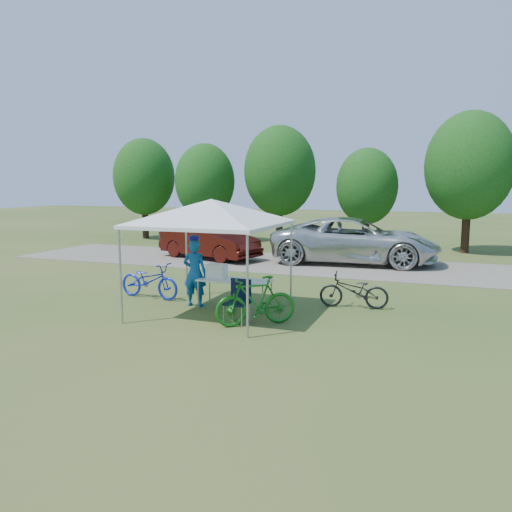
{
  "coord_description": "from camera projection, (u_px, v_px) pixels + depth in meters",
  "views": [
    {
      "loc": [
        5.1,
        -10.51,
        3.05
      ],
      "look_at": [
        0.36,
        2.0,
        1.14
      ],
      "focal_mm": 35.0,
      "sensor_mm": 36.0,
      "label": 1
    }
  ],
  "objects": [
    {
      "name": "ground",
      "position": [
        213.0,
        313.0,
        11.95
      ],
      "size": [
        100.0,
        100.0,
        0.0
      ],
      "primitive_type": "plane",
      "color": "#2D5119",
      "rests_on": "ground"
    },
    {
      "name": "gravel_strip",
      "position": [
        302.0,
        264.0,
        19.35
      ],
      "size": [
        24.0,
        5.0,
        0.02
      ],
      "primitive_type": "cube",
      "color": "gray",
      "rests_on": "ground"
    },
    {
      "name": "canopy",
      "position": [
        211.0,
        202.0,
        11.58
      ],
      "size": [
        4.53,
        4.53,
        3.0
      ],
      "color": "#A5A5AA",
      "rests_on": "ground"
    },
    {
      "name": "treeline",
      "position": [
        330.0,
        175.0,
        24.56
      ],
      "size": [
        24.89,
        4.28,
        6.3
      ],
      "color": "#382314",
      "rests_on": "ground"
    },
    {
      "name": "folding_table",
      "position": [
        235.0,
        281.0,
        12.32
      ],
      "size": [
        1.8,
        0.75,
        0.74
      ],
      "color": "white",
      "rests_on": "ground"
    },
    {
      "name": "folding_chair",
      "position": [
        239.0,
        297.0,
        11.11
      ],
      "size": [
        0.52,
        0.54,
        0.97
      ],
      "rotation": [
        0.0,
        0.0,
        -0.06
      ],
      "color": "black",
      "rests_on": "ground"
    },
    {
      "name": "cooler",
      "position": [
        217.0,
        271.0,
        12.46
      ],
      "size": [
        0.49,
        0.33,
        0.36
      ],
      "color": "white",
      "rests_on": "folding_table"
    },
    {
      "name": "ice_cream_cup",
      "position": [
        246.0,
        279.0,
        12.15
      ],
      "size": [
        0.08,
        0.08,
        0.06
      ],
      "primitive_type": "cylinder",
      "color": "yellow",
      "rests_on": "folding_table"
    },
    {
      "name": "cyclist",
      "position": [
        195.0,
        273.0,
        12.57
      ],
      "size": [
        0.65,
        0.46,
        1.71
      ],
      "primitive_type": "imported",
      "rotation": [
        0.0,
        0.0,
        3.22
      ],
      "color": "#13509C",
      "rests_on": "ground"
    },
    {
      "name": "bike_blue",
      "position": [
        149.0,
        280.0,
        13.51
      ],
      "size": [
        1.91,
        0.82,
        0.97
      ],
      "primitive_type": "imported",
      "rotation": [
        0.0,
        0.0,
        1.47
      ],
      "color": "#1528BC",
      "rests_on": "ground"
    },
    {
      "name": "bike_green",
      "position": [
        256.0,
        301.0,
        10.87
      ],
      "size": [
        1.75,
        1.52,
        1.09
      ],
      "primitive_type": "imported",
      "rotation": [
        0.0,
        0.0,
        -0.91
      ],
      "color": "#186E1B",
      "rests_on": "ground"
    },
    {
      "name": "bike_dark",
      "position": [
        354.0,
        291.0,
        12.41
      ],
      "size": [
        1.76,
        0.81,
        0.89
      ],
      "primitive_type": "imported",
      "rotation": [
        0.0,
        0.0,
        -1.44
      ],
      "color": "black",
      "rests_on": "ground"
    },
    {
      "name": "minivan",
      "position": [
        355.0,
        240.0,
        19.44
      ],
      "size": [
        6.63,
        3.45,
        1.78
      ],
      "primitive_type": "imported",
      "rotation": [
        0.0,
        0.0,
        1.65
      ],
      "color": "silver",
      "rests_on": "gravel_strip"
    },
    {
      "name": "sedan",
      "position": [
        209.0,
        241.0,
        20.7
      ],
      "size": [
        4.79,
        2.84,
        1.49
      ],
      "primitive_type": "imported",
      "rotation": [
        0.0,
        0.0,
        1.27
      ],
      "color": "#43100B",
      "rests_on": "gravel_strip"
    }
  ]
}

